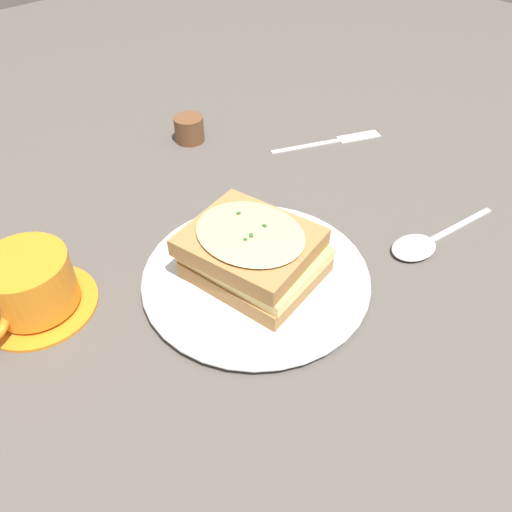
# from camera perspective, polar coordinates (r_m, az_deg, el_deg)

# --- Properties ---
(ground_plane) EXTENTS (2.40, 2.40, 0.00)m
(ground_plane) POSITION_cam_1_polar(r_m,az_deg,el_deg) (0.57, 3.14, -3.04)
(ground_plane) COLOR #514C47
(dinner_plate) EXTENTS (0.26, 0.26, 0.01)m
(dinner_plate) POSITION_cam_1_polar(r_m,az_deg,el_deg) (0.57, -0.00, -2.33)
(dinner_plate) COLOR white
(dinner_plate) RESTS_ON ground_plane
(sandwich) EXTENTS (0.14, 0.16, 0.06)m
(sandwich) POSITION_cam_1_polar(r_m,az_deg,el_deg) (0.54, -0.28, 0.37)
(sandwich) COLOR #A37542
(sandwich) RESTS_ON dinner_plate
(teacup_with_saucer) EXTENTS (0.14, 0.13, 0.07)m
(teacup_with_saucer) POSITION_cam_1_polar(r_m,az_deg,el_deg) (0.57, -24.40, -3.21)
(teacup_with_saucer) COLOR orange
(teacup_with_saucer) RESTS_ON ground_plane
(fork) EXTENTS (0.18, 0.09, 0.00)m
(fork) POSITION_cam_1_polar(r_m,az_deg,el_deg) (0.84, 9.49, 12.97)
(fork) COLOR silver
(fork) RESTS_ON ground_plane
(spoon) EXTENTS (0.18, 0.06, 0.01)m
(spoon) POSITION_cam_1_polar(r_m,az_deg,el_deg) (0.64, 18.15, 1.23)
(spoon) COLOR silver
(spoon) RESTS_ON ground_plane
(condiment_pot) EXTENTS (0.05, 0.05, 0.04)m
(condiment_pot) POSITION_cam_1_polar(r_m,az_deg,el_deg) (0.83, -7.64, 14.19)
(condiment_pot) COLOR brown
(condiment_pot) RESTS_ON ground_plane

